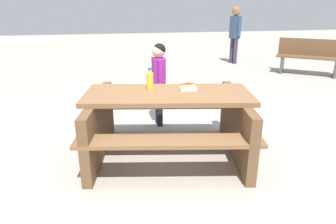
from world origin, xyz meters
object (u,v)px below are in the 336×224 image
(picnic_table, at_px, (168,119))
(child_in_coat, at_px, (159,74))
(soda_bottle, at_px, (150,79))
(park_bench_mid, at_px, (310,56))
(hotdog_tray, at_px, (188,87))
(bystander_adult, at_px, (235,28))

(picnic_table, bearing_deg, child_in_coat, 86.82)
(soda_bottle, bearing_deg, park_bench_mid, 37.29)
(hotdog_tray, distance_m, child_in_coat, 0.90)
(hotdog_tray, relative_size, bystander_adult, 0.12)
(soda_bottle, height_order, park_bench_mid, soda_bottle)
(soda_bottle, distance_m, hotdog_tray, 0.44)
(child_in_coat, xyz_separation_m, park_bench_mid, (4.13, 2.55, -0.29))
(soda_bottle, relative_size, park_bench_mid, 0.17)
(picnic_table, distance_m, soda_bottle, 0.48)
(picnic_table, xyz_separation_m, child_in_coat, (0.05, 0.94, 0.30))
(soda_bottle, relative_size, child_in_coat, 0.21)
(soda_bottle, xyz_separation_m, park_bench_mid, (4.35, 3.32, -0.41))
(soda_bottle, bearing_deg, hotdog_tray, -15.75)
(picnic_table, relative_size, child_in_coat, 1.73)
(child_in_coat, bearing_deg, picnic_table, -93.18)
(bystander_adult, bearing_deg, soda_bottle, -121.66)
(picnic_table, relative_size, park_bench_mid, 1.40)
(hotdog_tray, bearing_deg, park_bench_mid, 41.05)
(picnic_table, height_order, bystander_adult, bystander_adult)
(picnic_table, xyz_separation_m, park_bench_mid, (4.18, 3.49, 0.00))
(hotdog_tray, bearing_deg, picnic_table, -166.78)
(hotdog_tray, relative_size, child_in_coat, 0.16)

